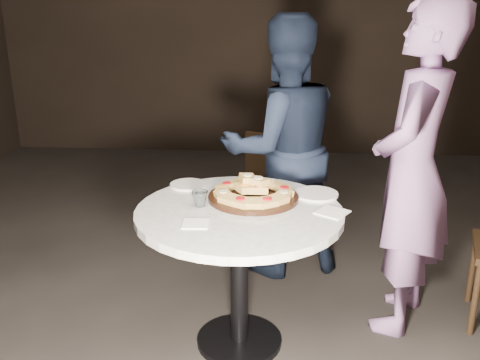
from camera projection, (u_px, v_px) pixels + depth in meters
The scene contains 12 objects.
floor at pixel (259, 327), 2.90m from camera, with size 7.00×7.00×0.00m, color black.
table at pixel (239, 236), 2.57m from camera, with size 1.26×1.26×0.74m.
serving_board at pixel (253, 197), 2.66m from camera, with size 0.45×0.45×0.02m, color black.
focaccia_pile at pixel (253, 190), 2.64m from camera, with size 0.40×0.40×0.11m.
plate_left at pixel (188, 185), 2.85m from camera, with size 0.19×0.19×0.01m, color white.
plate_right at pixel (316, 194), 2.71m from camera, with size 0.22×0.22×0.01m, color white.
water_glass at pixel (200, 199), 2.56m from camera, with size 0.08×0.08×0.07m, color silver.
napkin_near at pixel (196, 224), 2.36m from camera, with size 0.11×0.11×0.01m, color white.
napkin_far at pixel (332, 212), 2.49m from camera, with size 0.13×0.13×0.01m, color white.
chair_far at pixel (276, 177), 3.85m from camera, with size 0.51×0.51×0.81m.
diner_navy at pixel (282, 149), 3.30m from camera, with size 0.79×0.61×1.62m, color black.
diner_teal at pixel (412, 172), 2.70m from camera, with size 0.63×0.41×1.72m, color #86639B.
Camera 1 is at (0.07, -2.49, 1.69)m, focal length 40.00 mm.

